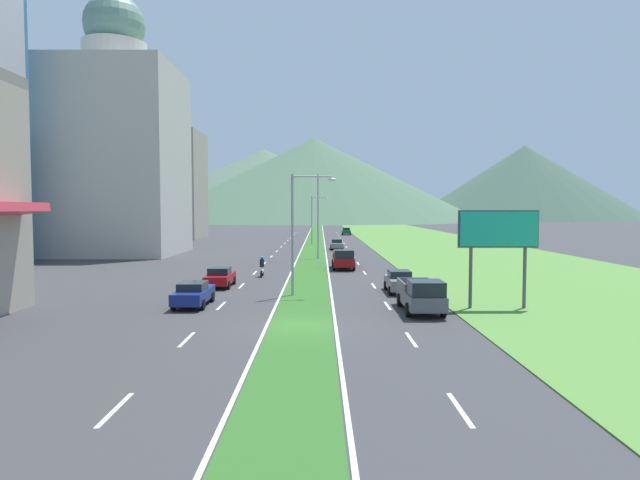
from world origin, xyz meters
TOP-DOWN VIEW (x-y plane):
  - ground_plane at (0.00, 0.00)m, footprint 600.00×600.00m
  - grass_median at (0.00, 60.00)m, footprint 3.20×240.00m
  - grass_verge_right at (20.60, 60.00)m, footprint 24.00×240.00m
  - lane_dash_left_1 at (-5.10, -11.39)m, footprint 0.16×2.80m
  - lane_dash_left_2 at (-5.10, -2.77)m, footprint 0.16×2.80m
  - lane_dash_left_3 at (-5.10, 5.84)m, footprint 0.16×2.80m
  - lane_dash_left_4 at (-5.10, 14.45)m, footprint 0.16×2.80m
  - lane_dash_left_5 at (-5.10, 23.07)m, footprint 0.16×2.80m
  - lane_dash_left_6 at (-5.10, 31.68)m, footprint 0.16×2.80m
  - lane_dash_left_7 at (-5.10, 40.30)m, footprint 0.16×2.80m
  - lane_dash_left_8 at (-5.10, 48.91)m, footprint 0.16×2.80m
  - lane_dash_left_9 at (-5.10, 57.52)m, footprint 0.16×2.80m
  - lane_dash_left_10 at (-5.10, 66.14)m, footprint 0.16×2.80m
  - lane_dash_left_11 at (-5.10, 74.75)m, footprint 0.16×2.80m
  - lane_dash_left_12 at (-5.10, 83.36)m, footprint 0.16×2.80m
  - lane_dash_left_13 at (-5.10, 91.98)m, footprint 0.16×2.80m
  - lane_dash_left_14 at (-5.10, 100.59)m, footprint 0.16×2.80m
  - lane_dash_left_15 at (-5.10, 109.21)m, footprint 0.16×2.80m
  - lane_dash_right_1 at (5.10, -11.39)m, footprint 0.16×2.80m
  - lane_dash_right_2 at (5.10, -2.77)m, footprint 0.16×2.80m
  - lane_dash_right_3 at (5.10, 5.84)m, footprint 0.16×2.80m
  - lane_dash_right_4 at (5.10, 14.45)m, footprint 0.16×2.80m
  - lane_dash_right_5 at (5.10, 23.07)m, footprint 0.16×2.80m
  - lane_dash_right_6 at (5.10, 31.68)m, footprint 0.16×2.80m
  - lane_dash_right_7 at (5.10, 40.30)m, footprint 0.16×2.80m
  - lane_dash_right_8 at (5.10, 48.91)m, footprint 0.16×2.80m
  - lane_dash_right_9 at (5.10, 57.52)m, footprint 0.16×2.80m
  - lane_dash_right_10 at (5.10, 66.14)m, footprint 0.16×2.80m
  - lane_dash_right_11 at (5.10, 74.75)m, footprint 0.16×2.80m
  - lane_dash_right_12 at (5.10, 83.36)m, footprint 0.16×2.80m
  - lane_dash_right_13 at (5.10, 91.98)m, footprint 0.16×2.80m
  - lane_dash_right_14 at (5.10, 100.59)m, footprint 0.16×2.80m
  - lane_dash_right_15 at (5.10, 109.21)m, footprint 0.16×2.80m
  - edge_line_median_left at (-1.75, 60.00)m, footprint 0.16×240.00m
  - edge_line_median_right at (1.75, 60.00)m, footprint 0.16×240.00m
  - domed_building at (-25.54, 44.23)m, footprint 15.73×15.73m
  - midrise_colored at (-29.49, 82.44)m, footprint 13.18×13.18m
  - hill_far_left at (-31.63, 289.60)m, footprint 173.04×173.04m
  - hill_far_center at (-2.09, 252.12)m, footprint 169.02×169.02m
  - hill_far_right at (116.28, 280.86)m, footprint 128.59×128.59m
  - street_lamp_near at (-0.54, 9.66)m, footprint 3.06×0.43m
  - street_lamp_mid at (0.40, 36.66)m, footprint 3.10×0.41m
  - street_lamp_far at (-0.07, 63.66)m, footprint 2.85×0.28m
  - billboard_roadside at (11.47, 4.77)m, footprint 4.77×0.28m
  - car_0 at (-6.79, 5.83)m, footprint 1.93×4.58m
  - car_1 at (3.42, 52.32)m, footprint 1.87×4.71m
  - car_2 at (3.34, 32.06)m, footprint 1.85×4.08m
  - car_3 at (7.00, 97.07)m, footprint 1.96×4.58m
  - car_4 at (6.62, 11.20)m, footprint 1.90×4.18m
  - car_5 at (-6.66, 13.95)m, footprint 1.92×4.27m
  - pickup_truck_0 at (3.26, 26.12)m, footprint 2.18×5.40m
  - pickup_truck_1 at (6.77, 3.70)m, footprint 2.18×5.40m
  - motorcycle_rider at (-4.12, 20.20)m, footprint 0.36×2.00m

SIDE VIEW (x-z plane):
  - ground_plane at x=0.00m, z-range 0.00..0.00m
  - lane_dash_left_1 at x=-5.10m, z-range 0.00..0.01m
  - lane_dash_left_2 at x=-5.10m, z-range 0.00..0.01m
  - lane_dash_left_3 at x=-5.10m, z-range 0.00..0.01m
  - lane_dash_left_4 at x=-5.10m, z-range 0.00..0.01m
  - lane_dash_left_5 at x=-5.10m, z-range 0.00..0.01m
  - lane_dash_left_6 at x=-5.10m, z-range 0.00..0.01m
  - lane_dash_left_7 at x=-5.10m, z-range 0.00..0.01m
  - lane_dash_left_8 at x=-5.10m, z-range 0.00..0.01m
  - lane_dash_left_9 at x=-5.10m, z-range 0.00..0.01m
  - lane_dash_left_10 at x=-5.10m, z-range 0.00..0.01m
  - lane_dash_left_11 at x=-5.10m, z-range 0.00..0.01m
  - lane_dash_left_12 at x=-5.10m, z-range 0.00..0.01m
  - lane_dash_left_13 at x=-5.10m, z-range 0.00..0.01m
  - lane_dash_left_14 at x=-5.10m, z-range 0.00..0.01m
  - lane_dash_left_15 at x=-5.10m, z-range 0.00..0.01m
  - lane_dash_right_1 at x=5.10m, z-range 0.00..0.01m
  - lane_dash_right_2 at x=5.10m, z-range 0.00..0.01m
  - lane_dash_right_3 at x=5.10m, z-range 0.00..0.01m
  - lane_dash_right_4 at x=5.10m, z-range 0.00..0.01m
  - lane_dash_right_5 at x=5.10m, z-range 0.00..0.01m
  - lane_dash_right_6 at x=5.10m, z-range 0.00..0.01m
  - lane_dash_right_7 at x=5.10m, z-range 0.00..0.01m
  - lane_dash_right_8 at x=5.10m, z-range 0.00..0.01m
  - lane_dash_right_9 at x=5.10m, z-range 0.00..0.01m
  - lane_dash_right_10 at x=5.10m, z-range 0.00..0.01m
  - lane_dash_right_11 at x=5.10m, z-range 0.00..0.01m
  - lane_dash_right_12 at x=5.10m, z-range 0.00..0.01m
  - lane_dash_right_13 at x=5.10m, z-range 0.00..0.01m
  - lane_dash_right_14 at x=5.10m, z-range 0.00..0.01m
  - lane_dash_right_15 at x=5.10m, z-range 0.00..0.01m
  - edge_line_median_left at x=-1.75m, z-range 0.00..0.01m
  - edge_line_median_right at x=1.75m, z-range 0.00..0.01m
  - grass_median at x=0.00m, z-range 0.00..0.06m
  - grass_verge_right at x=20.60m, z-range 0.00..0.06m
  - car_2 at x=3.34m, z-range 0.02..1.47m
  - motorcycle_rider at x=-4.12m, z-range -0.15..1.65m
  - car_5 at x=-6.66m, z-range 0.01..1.51m
  - car_0 at x=-6.79m, z-range 0.02..1.50m
  - car_1 at x=3.42m, z-range 0.02..1.51m
  - car_4 at x=6.62m, z-range 0.01..1.57m
  - car_3 at x=7.00m, z-range 0.00..1.64m
  - pickup_truck_0 at x=3.26m, z-range -0.02..1.98m
  - pickup_truck_1 at x=6.77m, z-range -0.02..1.98m
  - billboard_roadside at x=11.47m, z-range 1.49..7.36m
  - street_lamp_far at x=-0.07m, z-range 0.67..8.68m
  - street_lamp_near at x=-0.54m, z-range 0.69..8.97m
  - street_lamp_mid at x=0.40m, z-range 0.73..10.67m
  - midrise_colored at x=-29.49m, z-range 0.00..21.26m
  - domed_building at x=-25.54m, z-range -3.00..30.44m
  - hill_far_left at x=-31.63m, z-range 0.00..40.49m
  - hill_far_right at x=116.28m, z-range 0.00..41.66m
  - hill_far_center at x=-2.09m, z-range 0.00..41.99m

